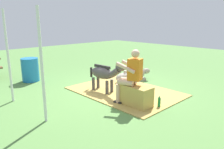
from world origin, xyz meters
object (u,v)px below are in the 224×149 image
hay_bale (136,96)px  person_seated (130,74)px  pony_standing (104,74)px  water_barrel (30,70)px  soda_bottle (159,102)px  tent_pole_left (42,67)px  tent_pole_right (8,57)px  pony_lying (130,77)px

hay_bale → person_seated: 0.55m
pony_standing → hay_bale: bearing=173.6°
water_barrel → soda_bottle: bearing=-164.7°
tent_pole_left → water_barrel: bearing=-19.0°
tent_pole_right → water_barrel: bearing=-37.2°
person_seated → water_barrel: size_ratio=1.74×
hay_bale → person_seated: bearing=12.8°
pony_lying → tent_pole_right: tent_pole_right is taller
hay_bale → person_seated: (0.16, 0.04, 0.52)m
tent_pole_left → tent_pole_right: same height
person_seated → tent_pole_left: tent_pole_left is taller
person_seated → pony_lying: (1.35, -1.54, -0.59)m
hay_bale → pony_lying: size_ratio=0.59×
hay_bale → pony_standing: 1.36m
hay_bale → soda_bottle: 0.58m
pony_standing → water_barrel: size_ratio=1.68×
water_barrel → tent_pole_right: tent_pole_right is taller
pony_standing → pony_lying: bearing=-81.8°
hay_bale → soda_bottle: bearing=-145.2°
hay_bale → pony_lying: hay_bale is taller
soda_bottle → tent_pole_left: bearing=62.2°
pony_standing → tent_pole_left: (-0.55, 2.16, 0.61)m
hay_bale → soda_bottle: size_ratio=2.68×
pony_standing → tent_pole_left: size_ratio=0.58×
soda_bottle → tent_pole_right: tent_pole_right is taller
pony_lying → tent_pole_left: (-0.75, 3.51, 0.98)m
water_barrel → tent_pole_left: size_ratio=0.34×
water_barrel → pony_lying: bearing=-135.9°
hay_bale → tent_pole_right: tent_pole_right is taller
tent_pole_left → person_seated: bearing=-107.0°
person_seated → tent_pole_left: size_ratio=0.60×
person_seated → tent_pole_left: (0.60, 1.97, 0.39)m
hay_bale → water_barrel: (3.99, 0.89, 0.14)m
pony_standing → tent_pole_right: 2.56m
pony_lying → soda_bottle: pony_lying is taller
person_seated → tent_pole_right: size_ratio=0.60×
person_seated → pony_standing: person_seated is taller
pony_lying → person_seated: bearing=131.3°
soda_bottle → tent_pole_right: size_ratio=0.13×
person_seated → soda_bottle: 0.96m
hay_bale → water_barrel: 4.09m
pony_lying → hay_bale: bearing=135.2°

